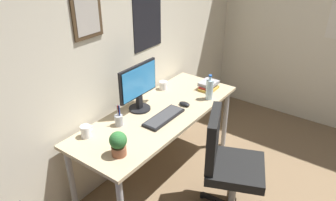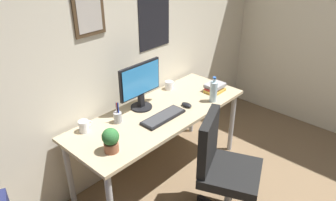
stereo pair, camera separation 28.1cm
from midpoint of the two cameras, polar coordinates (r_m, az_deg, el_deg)
wall_back at (r=2.89m, az=-12.90°, el=9.13°), size 4.40×0.10×2.60m
desk at (r=2.98m, az=-4.27°, el=-3.35°), size 1.77×0.67×0.73m
office_chair at (r=2.71m, az=7.28°, el=-10.49°), size 0.60×0.61×0.95m
monitor at (r=2.90m, az=-8.00°, el=2.55°), size 0.46×0.20×0.43m
keyboard at (r=2.84m, az=-3.56°, el=-3.03°), size 0.43×0.15×0.03m
computer_mouse at (r=3.03m, az=0.26°, el=-0.68°), size 0.06×0.11×0.04m
water_bottle at (r=3.12m, az=4.76°, el=1.95°), size 0.07×0.07×0.25m
coffee_mug_near at (r=3.34m, az=-3.24°, el=2.64°), size 0.12×0.08×0.09m
coffee_mug_far at (r=2.69m, az=-17.14°, el=-5.30°), size 0.12×0.08×0.10m
potted_plant at (r=2.40m, az=-12.10°, el=-7.43°), size 0.13×0.13×0.19m
pen_cup at (r=2.77m, az=-11.53°, el=-3.41°), size 0.07×0.07×0.20m
book_stack_left at (r=3.35m, az=4.73°, el=2.58°), size 0.21×0.16×0.08m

